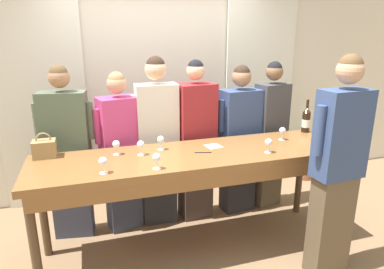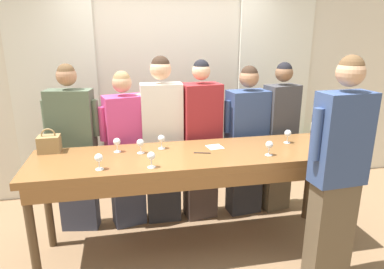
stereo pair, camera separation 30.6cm
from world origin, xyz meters
The scene contains 25 objects.
ground_plane centered at (0.00, 0.00, 0.00)m, with size 18.00×18.00×0.00m, color #846647.
wall_back centered at (0.00, 1.44, 1.40)m, with size 12.00×0.06×2.80m.
curtain_panel_left centered at (-1.36, 1.38, 1.34)m, with size 0.97×0.03×2.69m.
curtain_panel_right centered at (1.36, 1.38, 1.34)m, with size 0.97×0.03×2.69m.
tasting_bar centered at (0.00, -0.02, 0.87)m, with size 2.83×0.75×0.96m.
wine_bottle centered at (1.35, 0.29, 1.09)m, with size 0.09×0.09×0.35m.
handbag centered at (-1.26, 0.29, 1.04)m, with size 0.19×0.15×0.22m.
wine_glass_front_left centered at (0.63, -0.19, 1.06)m, with size 0.07×0.07×0.13m.
wine_glass_front_mid centered at (0.95, 0.11, 1.06)m, with size 0.07×0.07×0.13m.
wine_glass_front_right centered at (-0.67, 0.16, 1.06)m, with size 0.07×0.07×0.13m.
wine_glass_center_left centered at (1.32, -0.13, 1.06)m, with size 0.07×0.07×0.13m.
wine_glass_center_mid centered at (-0.46, 0.09, 1.06)m, with size 0.07×0.07×0.13m.
wine_glass_center_right centered at (-0.27, 0.18, 1.06)m, with size 0.07×0.07×0.13m.
wine_glass_back_left centered at (-0.80, -0.23, 1.06)m, with size 0.07×0.07×0.13m.
wine_glass_back_mid centered at (-0.40, -0.27, 1.06)m, with size 0.07×0.07×0.13m.
napkin centered at (0.23, 0.12, 0.97)m, with size 0.16×0.16×0.00m.
pen centered at (0.07, -0.02, 0.97)m, with size 0.15×0.05×0.01m.
guest_olive_jacket centered at (-1.10, 0.58, 0.88)m, with size 0.55×0.27×1.72m.
guest_pink_top centered at (-0.59, 0.58, 0.84)m, with size 0.50×0.33×1.64m.
guest_cream_sweater centered at (-0.21, 0.58, 0.93)m, with size 0.53×0.23×1.78m.
guest_striped_shirt centered at (0.20, 0.58, 0.88)m, with size 0.51×0.32×1.74m.
guest_navy_coat centered at (0.71, 0.58, 0.85)m, with size 0.54×0.30×1.67m.
guest_beige_cap centered at (1.10, 0.58, 0.88)m, with size 0.47×0.28×1.70m.
host_pouring centered at (0.99, -0.66, 0.96)m, with size 0.51×0.24×1.85m.
potted_plant centered at (2.00, 1.09, 0.34)m, with size 0.31×0.31×0.62m.
Camera 1 is at (-0.88, -2.73, 1.99)m, focal length 32.00 mm.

